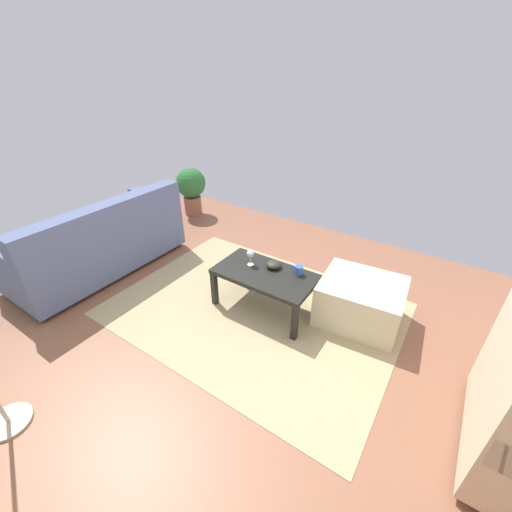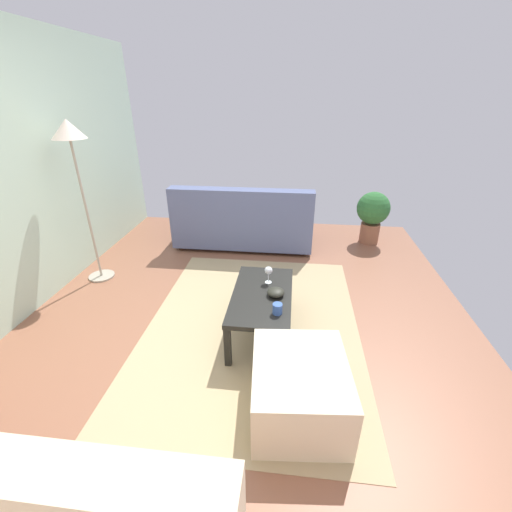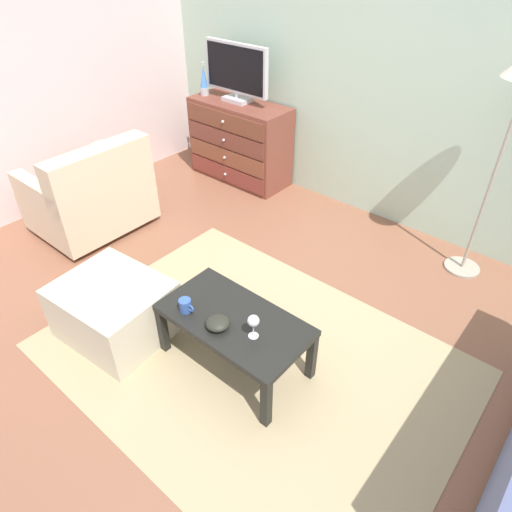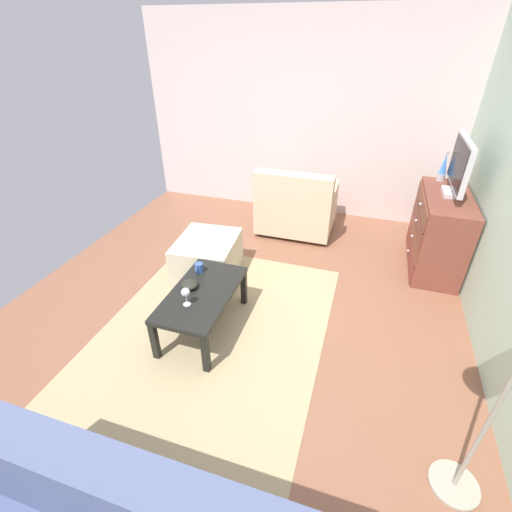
# 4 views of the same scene
# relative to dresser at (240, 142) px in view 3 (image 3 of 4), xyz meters

# --- Properties ---
(ground_plane) EXTENTS (5.86, 4.50, 0.05)m
(ground_plane) POSITION_rel_dresser_xyz_m (1.60, -1.70, -0.44)
(ground_plane) COLOR brown
(wall_accent_rear) EXTENTS (5.86, 0.12, 2.53)m
(wall_accent_rear) POSITION_rel_dresser_xyz_m (1.60, 0.31, 0.85)
(wall_accent_rear) COLOR #B4D4BA
(wall_accent_rear) RESTS_ON ground_plane
(wall_plain_left) EXTENTS (0.12, 4.50, 2.53)m
(wall_plain_left) POSITION_rel_dresser_xyz_m (-1.09, -1.70, 0.85)
(wall_plain_left) COLOR silver
(wall_plain_left) RESTS_ON ground_plane
(area_rug) EXTENTS (2.60, 1.90, 0.01)m
(area_rug) POSITION_rel_dresser_xyz_m (1.80, -1.90, -0.41)
(area_rug) COLOR tan
(area_rug) RESTS_ON ground_plane
(dresser) EXTENTS (1.09, 0.49, 0.83)m
(dresser) POSITION_rel_dresser_xyz_m (0.00, 0.00, 0.00)
(dresser) COLOR brown
(dresser) RESTS_ON ground_plane
(tv) EXTENTS (0.77, 0.18, 0.56)m
(tv) POSITION_rel_dresser_xyz_m (-0.05, 0.02, 0.71)
(tv) COLOR silver
(tv) RESTS_ON dresser
(lava_lamp) EXTENTS (0.09, 0.09, 0.33)m
(lava_lamp) POSITION_rel_dresser_xyz_m (-0.44, -0.04, 0.56)
(lava_lamp) COLOR #B7B7BC
(lava_lamp) RESTS_ON dresser
(coffee_table) EXTENTS (0.93, 0.50, 0.40)m
(coffee_table) POSITION_rel_dresser_xyz_m (1.73, -1.99, -0.07)
(coffee_table) COLOR black
(coffee_table) RESTS_ON ground_plane
(wine_glass) EXTENTS (0.07, 0.07, 0.16)m
(wine_glass) POSITION_rel_dresser_xyz_m (1.92, -2.02, 0.10)
(wine_glass) COLOR silver
(wine_glass) RESTS_ON coffee_table
(mug) EXTENTS (0.11, 0.08, 0.08)m
(mug) POSITION_rel_dresser_xyz_m (1.47, -2.13, 0.03)
(mug) COLOR #35589F
(mug) RESTS_ON coffee_table
(bowl_decorative) EXTENTS (0.14, 0.14, 0.06)m
(bowl_decorative) POSITION_rel_dresser_xyz_m (1.71, -2.10, 0.02)
(bowl_decorative) COLOR #272820
(bowl_decorative) RESTS_ON coffee_table
(armchair) EXTENTS (0.80, 0.93, 0.85)m
(armchair) POSITION_rel_dresser_xyz_m (-0.32, -1.62, -0.07)
(armchair) COLOR #332319
(armchair) RESTS_ON ground_plane
(ottoman) EXTENTS (0.75, 0.66, 0.41)m
(ottoman) POSITION_rel_dresser_xyz_m (0.93, -2.31, -0.21)
(ottoman) COLOR beige
(ottoman) RESTS_ON ground_plane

